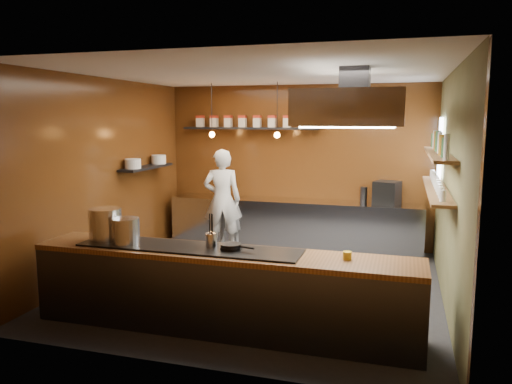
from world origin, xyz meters
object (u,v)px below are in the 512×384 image
at_px(extractor_hood, 354,108).
at_px(chef, 222,200).
at_px(stockpot_large, 105,224).
at_px(espresso_machine, 387,193).
at_px(stockpot_small, 126,231).

bearing_deg(extractor_hood, chef, 140.08).
bearing_deg(stockpot_large, extractor_hood, 22.50).
xyz_separation_m(extractor_hood, stockpot_large, (-2.80, -1.16, -1.38)).
bearing_deg(espresso_machine, chef, -152.50).
relative_size(stockpot_small, espresso_machine, 0.79).
height_order(extractor_hood, chef, extractor_hood).
bearing_deg(stockpot_small, espresso_machine, 54.13).
xyz_separation_m(extractor_hood, espresso_machine, (0.35, 2.61, -1.40)).
relative_size(extractor_hood, espresso_machine, 4.96).
relative_size(stockpot_large, chef, 0.21).
xyz_separation_m(espresso_machine, chef, (-2.87, -0.50, -0.18)).
relative_size(extractor_hood, stockpot_small, 6.25).
bearing_deg(extractor_hood, stockpot_small, -152.61).
height_order(espresso_machine, chef, chef).
bearing_deg(chef, extractor_hood, 123.56).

